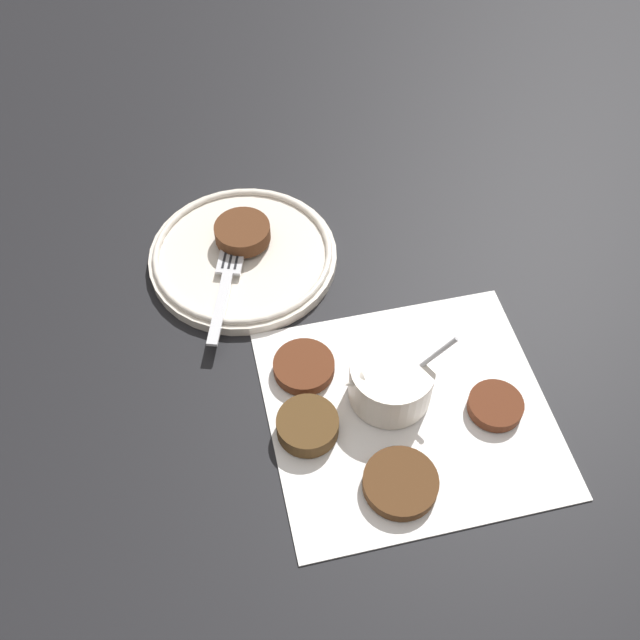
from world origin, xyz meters
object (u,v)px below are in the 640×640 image
(sauce_bowl, at_px, (390,382))
(serving_plate, at_px, (243,255))
(fork, at_px, (228,275))
(fritter_on_plate, at_px, (242,232))

(sauce_bowl, relative_size, serving_plate, 0.50)
(sauce_bowl, bearing_deg, serving_plate, -67.54)
(sauce_bowl, xyz_separation_m, serving_plate, (0.09, -0.23, -0.02))
(sauce_bowl, relative_size, fork, 0.72)
(fritter_on_plate, height_order, fork, fritter_on_plate)
(serving_plate, height_order, fork, fork)
(sauce_bowl, distance_m, fritter_on_plate, 0.26)
(serving_plate, relative_size, fork, 1.43)
(serving_plate, xyz_separation_m, fork, (0.03, 0.03, 0.01))
(serving_plate, bearing_deg, sauce_bowl, 112.46)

